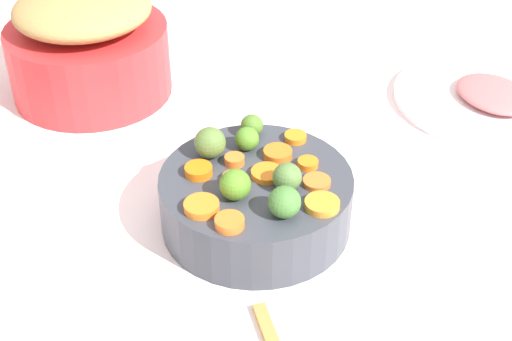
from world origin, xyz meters
The scene contains 23 objects.
tabletop centered at (0.00, 0.00, 0.01)m, with size 2.40×2.40×0.02m, color white.
serving_bowl_carrots centered at (-0.03, -0.02, 0.06)m, with size 0.23×0.23×0.07m, color #393D46.
metal_pot centered at (-0.16, 0.37, 0.07)m, with size 0.24×0.24×0.11m, color red.
stuffing_mound centered at (-0.16, 0.37, 0.16)m, with size 0.20×0.20×0.06m, color #B1894D.
carrot_slice_0 centered at (-0.01, -0.02, 0.09)m, with size 0.04×0.04×0.01m, color orange.
carrot_slice_1 centered at (0.04, -0.06, 0.09)m, with size 0.03×0.03×0.01m, color orange.
carrot_slice_2 centered at (-0.08, -0.09, 0.10)m, with size 0.03×0.03×0.01m, color orange.
carrot_slice_3 centered at (0.05, 0.04, 0.09)m, with size 0.03×0.03×0.01m, color orange.
carrot_slice_4 centered at (-0.10, -0.05, 0.09)m, with size 0.04×0.04×0.01m, color orange.
carrot_slice_5 centered at (0.01, 0.01, 0.10)m, with size 0.04×0.04×0.01m, color orange.
carrot_slice_6 centered at (-0.04, 0.02, 0.10)m, with size 0.02×0.02×0.01m, color orange.
carrot_slice_7 centered at (0.04, -0.02, 0.09)m, with size 0.02×0.02×0.01m, color orange.
carrot_slice_8 centered at (-0.05, -0.02, 0.09)m, with size 0.03×0.03×0.01m, color orange.
carrot_slice_9 centered at (-0.09, 0.01, 0.10)m, with size 0.03×0.03×0.01m, color orange.
carrot_slice_10 centered at (0.02, -0.10, 0.09)m, with size 0.04×0.04×0.01m, color orange.
brussels_sprout_0 centered at (0.00, 0.07, 0.10)m, with size 0.03×0.03×0.03m, color #4D7828.
brussels_sprout_1 centered at (-0.02, -0.09, 0.11)m, with size 0.04×0.04×0.04m, color #437A34.
brussels_sprout_2 centered at (0.00, -0.05, 0.11)m, with size 0.03×0.03×0.03m, color #50773A.
brussels_sprout_3 centered at (-0.06, 0.04, 0.11)m, with size 0.04×0.04×0.04m, color #557535.
brussels_sprout_4 centered at (-0.06, -0.05, 0.11)m, with size 0.04×0.04×0.04m, color #528825.
brussels_sprout_5 centered at (-0.02, 0.04, 0.11)m, with size 0.03×0.03×0.03m, color #4F8627.
ham_plate centered at (0.41, 0.13, 0.03)m, with size 0.28×0.28×0.01m, color white.
ham_slice_main centered at (0.41, 0.12, 0.04)m, with size 0.13×0.10×0.02m, color #CF6B6B.
Camera 1 is at (-0.26, -0.65, 0.60)m, focal length 50.70 mm.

